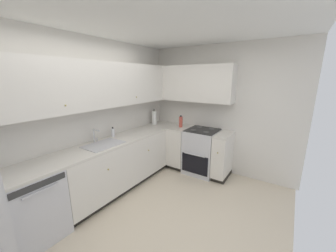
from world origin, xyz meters
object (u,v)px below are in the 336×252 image
Objects in this scene: dishwasher at (32,206)px; oil_bottle at (181,122)px; soap_bottle at (113,132)px; paper_towel_roll at (154,118)px; oven_range at (202,151)px.

oil_bottle reaches higher than dishwasher.
soap_bottle is 0.72× the size of oil_bottle.
oil_bottle is (2.72, -0.48, 0.59)m from dishwasher.
paper_towel_roll reaches higher than dishwasher.
soap_bottle is (-1.30, 1.16, 0.52)m from oven_range.
oil_bottle is (1.28, -0.66, 0.04)m from soap_bottle.
oil_bottle is (0.10, -0.64, -0.03)m from paper_towel_roll.
dishwasher is 4.80× the size of soap_bottle.
dishwasher is 1.55m from soap_bottle.
paper_towel_roll reaches higher than oil_bottle.
oven_range is (2.74, -0.98, 0.02)m from dishwasher.
paper_towel_roll reaches higher than soap_bottle.
paper_towel_roll is at bearing 95.84° from oven_range.
soap_bottle is at bearing 7.15° from dishwasher.
paper_towel_roll is at bearing 3.51° from dishwasher.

